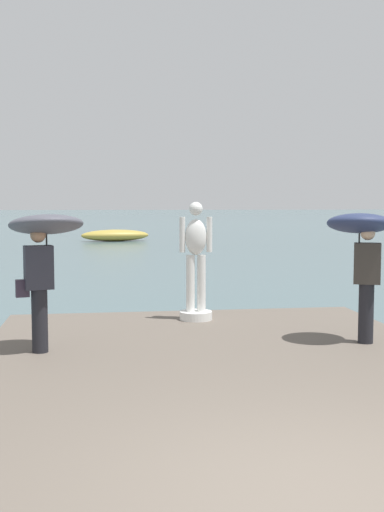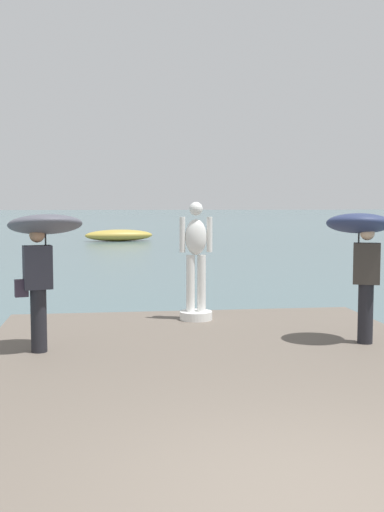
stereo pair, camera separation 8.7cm
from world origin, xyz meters
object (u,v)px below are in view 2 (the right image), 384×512
(onlooker_right, at_px, (361,240))
(boat_far, at_px, (119,235))
(statue_white_figure, at_px, (196,267))
(onlooker_left, at_px, (43,243))

(onlooker_right, distance_m, boat_far, 32.60)
(statue_white_figure, bearing_deg, boat_far, 91.58)
(onlooker_left, height_order, boat_far, onlooker_left)
(statue_white_figure, distance_m, onlooker_right, 3.08)
(onlooker_right, xyz_separation_m, boat_far, (-2.98, 32.42, -1.54))
(onlooker_left, distance_m, boat_far, 32.43)
(statue_white_figure, height_order, onlooker_left, statue_white_figure)
(onlooker_left, relative_size, boat_far, 0.43)
(statue_white_figure, xyz_separation_m, boat_far, (-0.84, 30.29, -0.95))
(onlooker_left, bearing_deg, statue_white_figure, 40.53)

